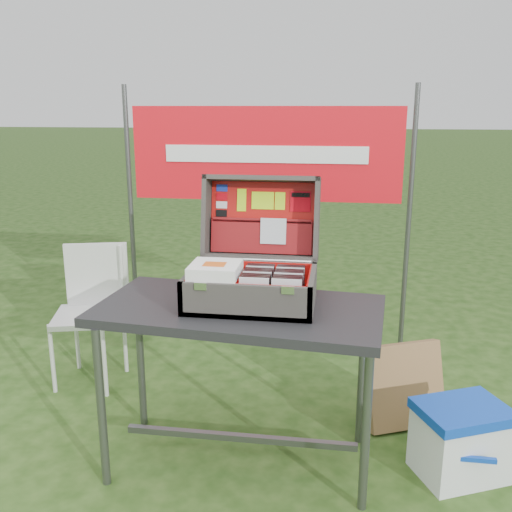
% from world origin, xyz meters
% --- Properties ---
extents(ground, '(80.00, 80.00, 0.00)m').
position_xyz_m(ground, '(0.00, 0.00, 0.00)').
color(ground, '#1E3E0F').
rests_on(ground, ground).
extents(table, '(1.26, 0.71, 0.75)m').
position_xyz_m(table, '(0.04, -0.03, 0.38)').
color(table, '#28282A').
rests_on(table, ground).
extents(table_top, '(1.26, 0.71, 0.04)m').
position_xyz_m(table_top, '(0.04, -0.03, 0.73)').
color(table_top, '#28282A').
rests_on(table_top, ground).
extents(table_leg_fl, '(0.04, 0.04, 0.71)m').
position_xyz_m(table_leg_fl, '(-0.50, -0.27, 0.36)').
color(table_leg_fl, '#59595B').
rests_on(table_leg_fl, ground).
extents(table_leg_fr, '(0.04, 0.04, 0.71)m').
position_xyz_m(table_leg_fr, '(0.58, -0.27, 0.36)').
color(table_leg_fr, '#59595B').
rests_on(table_leg_fr, ground).
extents(table_leg_bl, '(0.04, 0.04, 0.71)m').
position_xyz_m(table_leg_bl, '(-0.50, 0.21, 0.36)').
color(table_leg_bl, '#59595B').
rests_on(table_leg_bl, ground).
extents(table_leg_br, '(0.04, 0.04, 0.71)m').
position_xyz_m(table_leg_br, '(0.58, 0.21, 0.36)').
color(table_leg_br, '#59595B').
rests_on(table_leg_br, ground).
extents(table_brace, '(1.05, 0.03, 0.03)m').
position_xyz_m(table_brace, '(0.04, -0.03, 0.12)').
color(table_brace, '#59595B').
rests_on(table_brace, ground).
extents(suitcase, '(0.54, 0.54, 0.51)m').
position_xyz_m(suitcase, '(0.09, 0.06, 1.01)').
color(suitcase, '#5E5852').
rests_on(suitcase, table).
extents(suitcase_base_bottom, '(0.54, 0.38, 0.02)m').
position_xyz_m(suitcase_base_bottom, '(0.09, 0.00, 0.76)').
color(suitcase_base_bottom, '#5E5852').
rests_on(suitcase_base_bottom, table_top).
extents(suitcase_base_wall_front, '(0.54, 0.02, 0.14)m').
position_xyz_m(suitcase_base_wall_front, '(0.09, -0.18, 0.82)').
color(suitcase_base_wall_front, '#5E5852').
rests_on(suitcase_base_wall_front, table_top).
extents(suitcase_base_wall_back, '(0.54, 0.02, 0.14)m').
position_xyz_m(suitcase_base_wall_back, '(0.09, 0.18, 0.82)').
color(suitcase_base_wall_back, '#5E5852').
rests_on(suitcase_base_wall_back, table_top).
extents(suitcase_base_wall_left, '(0.02, 0.38, 0.14)m').
position_xyz_m(suitcase_base_wall_left, '(-0.17, 0.00, 0.82)').
color(suitcase_base_wall_left, '#5E5852').
rests_on(suitcase_base_wall_left, table_top).
extents(suitcase_base_wall_right, '(0.02, 0.38, 0.14)m').
position_xyz_m(suitcase_base_wall_right, '(0.34, 0.00, 0.82)').
color(suitcase_base_wall_right, '#5E5852').
rests_on(suitcase_base_wall_right, table_top).
extents(suitcase_liner_floor, '(0.50, 0.34, 0.01)m').
position_xyz_m(suitcase_liner_floor, '(0.09, 0.00, 0.78)').
color(suitcase_liner_floor, red).
rests_on(suitcase_liner_floor, suitcase_base_bottom).
extents(suitcase_latch_left, '(0.05, 0.01, 0.03)m').
position_xyz_m(suitcase_latch_left, '(-0.09, -0.19, 0.89)').
color(suitcase_latch_left, silver).
rests_on(suitcase_latch_left, suitcase_base_wall_front).
extents(suitcase_latch_right, '(0.05, 0.01, 0.03)m').
position_xyz_m(suitcase_latch_right, '(0.26, -0.19, 0.89)').
color(suitcase_latch_right, silver).
rests_on(suitcase_latch_right, suitcase_base_wall_front).
extents(suitcase_hinge, '(0.48, 0.02, 0.02)m').
position_xyz_m(suitcase_hinge, '(0.09, 0.19, 0.90)').
color(suitcase_hinge, silver).
rests_on(suitcase_hinge, suitcase_base_wall_back).
extents(suitcase_lid_back, '(0.54, 0.09, 0.38)m').
position_xyz_m(suitcase_lid_back, '(0.09, 0.36, 1.06)').
color(suitcase_lid_back, '#5E5852').
rests_on(suitcase_lid_back, suitcase_base_wall_back).
extents(suitcase_lid_rim_far, '(0.54, 0.15, 0.05)m').
position_xyz_m(suitcase_lid_rim_far, '(0.09, 0.33, 1.25)').
color(suitcase_lid_rim_far, '#5E5852').
rests_on(suitcase_lid_rim_far, suitcase_lid_back).
extents(suitcase_lid_rim_near, '(0.54, 0.15, 0.05)m').
position_xyz_m(suitcase_lid_rim_near, '(0.09, 0.27, 0.89)').
color(suitcase_lid_rim_near, '#5E5852').
rests_on(suitcase_lid_rim_near, suitcase_lid_back).
extents(suitcase_lid_rim_left, '(0.02, 0.21, 0.40)m').
position_xyz_m(suitcase_lid_rim_left, '(-0.17, 0.30, 1.07)').
color(suitcase_lid_rim_left, '#5E5852').
rests_on(suitcase_lid_rim_left, suitcase_lid_back).
extents(suitcase_lid_rim_right, '(0.02, 0.21, 0.40)m').
position_xyz_m(suitcase_lid_rim_right, '(0.34, 0.30, 1.07)').
color(suitcase_lid_rim_right, '#5E5852').
rests_on(suitcase_lid_rim_right, suitcase_lid_back).
extents(suitcase_lid_liner, '(0.49, 0.07, 0.33)m').
position_xyz_m(suitcase_lid_liner, '(0.09, 0.35, 1.06)').
color(suitcase_lid_liner, red).
rests_on(suitcase_lid_liner, suitcase_lid_back).
extents(suitcase_liner_wall_front, '(0.50, 0.01, 0.12)m').
position_xyz_m(suitcase_liner_wall_front, '(0.09, -0.17, 0.83)').
color(suitcase_liner_wall_front, red).
rests_on(suitcase_liner_wall_front, suitcase_base_bottom).
extents(suitcase_liner_wall_back, '(0.50, 0.01, 0.12)m').
position_xyz_m(suitcase_liner_wall_back, '(0.09, 0.17, 0.83)').
color(suitcase_liner_wall_back, red).
rests_on(suitcase_liner_wall_back, suitcase_base_bottom).
extents(suitcase_liner_wall_left, '(0.01, 0.34, 0.12)m').
position_xyz_m(suitcase_liner_wall_left, '(-0.16, 0.00, 0.83)').
color(suitcase_liner_wall_left, red).
rests_on(suitcase_liner_wall_left, suitcase_base_bottom).
extents(suitcase_liner_wall_right, '(0.01, 0.34, 0.12)m').
position_xyz_m(suitcase_liner_wall_right, '(0.33, 0.00, 0.83)').
color(suitcase_liner_wall_right, red).
rests_on(suitcase_liner_wall_right, suitcase_base_bottom).
extents(suitcase_lid_pocket, '(0.48, 0.06, 0.16)m').
position_xyz_m(suitcase_lid_pocket, '(0.09, 0.31, 0.98)').
color(suitcase_lid_pocket, maroon).
rests_on(suitcase_lid_pocket, suitcase_lid_liner).
extents(suitcase_pocket_edge, '(0.47, 0.02, 0.02)m').
position_xyz_m(suitcase_pocket_edge, '(0.09, 0.32, 1.05)').
color(suitcase_pocket_edge, maroon).
rests_on(suitcase_pocket_edge, suitcase_lid_pocket).
extents(suitcase_pocket_cd, '(0.12, 0.03, 0.12)m').
position_xyz_m(suitcase_pocket_cd, '(0.14, 0.30, 1.01)').
color(suitcase_pocket_cd, silver).
rests_on(suitcase_pocket_cd, suitcase_lid_pocket).
extents(lid_sticker_cc_a, '(0.05, 0.01, 0.03)m').
position_xyz_m(lid_sticker_cc_a, '(-0.11, 0.37, 1.20)').
color(lid_sticker_cc_a, '#1933B2').
rests_on(lid_sticker_cc_a, suitcase_lid_liner).
extents(lid_sticker_cc_b, '(0.05, 0.01, 0.03)m').
position_xyz_m(lid_sticker_cc_b, '(-0.11, 0.36, 1.16)').
color(lid_sticker_cc_b, red).
rests_on(lid_sticker_cc_b, suitcase_lid_liner).
extents(lid_sticker_cc_c, '(0.05, 0.01, 0.03)m').
position_xyz_m(lid_sticker_cc_c, '(-0.11, 0.35, 1.12)').
color(lid_sticker_cc_c, white).
rests_on(lid_sticker_cc_c, suitcase_lid_liner).
extents(lid_sticker_cc_d, '(0.05, 0.01, 0.03)m').
position_xyz_m(lid_sticker_cc_d, '(-0.11, 0.35, 1.08)').
color(lid_sticker_cc_d, black).
rests_on(lid_sticker_cc_d, suitcase_lid_liner).
extents(lid_card_neon_tall, '(0.04, 0.02, 0.10)m').
position_xyz_m(lid_card_neon_tall, '(-0.02, 0.36, 1.14)').
color(lid_card_neon_tall, '#C0F216').
rests_on(lid_card_neon_tall, suitcase_lid_liner).
extents(lid_card_neon_main, '(0.11, 0.02, 0.08)m').
position_xyz_m(lid_card_neon_main, '(0.09, 0.36, 1.14)').
color(lid_card_neon_main, '#C0F216').
rests_on(lid_card_neon_main, suitcase_lid_liner).
extents(lid_card_neon_small, '(0.05, 0.02, 0.08)m').
position_xyz_m(lid_card_neon_small, '(0.17, 0.36, 1.14)').
color(lid_card_neon_small, '#C0F216').
rests_on(lid_card_neon_small, suitcase_lid_liner).
extents(lid_sticker_band, '(0.10, 0.02, 0.09)m').
position_xyz_m(lid_sticker_band, '(0.26, 0.36, 1.14)').
color(lid_sticker_band, red).
rests_on(lid_sticker_band, suitcase_lid_liner).
extents(lid_sticker_band_bar, '(0.09, 0.01, 0.02)m').
position_xyz_m(lid_sticker_band_bar, '(0.26, 0.36, 1.17)').
color(lid_sticker_band_bar, black).
rests_on(lid_sticker_band_bar, suitcase_lid_liner).
extents(cd_left_0, '(0.12, 0.01, 0.14)m').
position_xyz_m(cd_left_0, '(0.12, -0.14, 0.85)').
color(cd_left_0, silver).
rests_on(cd_left_0, suitcase_liner_floor).
extents(cd_left_1, '(0.12, 0.01, 0.14)m').
position_xyz_m(cd_left_1, '(0.12, -0.12, 0.85)').
color(cd_left_1, black).
rests_on(cd_left_1, suitcase_liner_floor).
extents(cd_left_2, '(0.12, 0.01, 0.14)m').
position_xyz_m(cd_left_2, '(0.12, -0.10, 0.85)').
color(cd_left_2, black).
rests_on(cd_left_2, suitcase_liner_floor).
extents(cd_left_3, '(0.12, 0.01, 0.14)m').
position_xyz_m(cd_left_3, '(0.12, -0.08, 0.85)').
color(cd_left_3, black).
rests_on(cd_left_3, suitcase_liner_floor).
extents(cd_left_4, '(0.12, 0.01, 0.14)m').
position_xyz_m(cd_left_4, '(0.12, -0.06, 0.85)').
color(cd_left_4, silver).
rests_on(cd_left_4, suitcase_liner_floor).
extents(cd_left_5, '(0.12, 0.01, 0.14)m').
position_xyz_m(cd_left_5, '(0.12, -0.04, 0.85)').
color(cd_left_5, black).
rests_on(cd_left_5, suitcase_liner_floor).
extents(cd_left_6, '(0.12, 0.01, 0.14)m').
position_xyz_m(cd_left_6, '(0.12, -0.02, 0.85)').
color(cd_left_6, black).
rests_on(cd_left_6, suitcase_liner_floor).
extents(cd_left_7, '(0.12, 0.01, 0.14)m').
position_xyz_m(cd_left_7, '(0.12, 0.00, 0.85)').
color(cd_left_7, black).
rests_on(cd_left_7, suitcase_liner_floor).
extents(cd_left_8, '(0.12, 0.01, 0.14)m').
position_xyz_m(cd_left_8, '(0.12, 0.03, 0.85)').
color(cd_left_8, silver).
rests_on(cd_left_8, suitcase_liner_floor).
extents(cd_left_9, '(0.12, 0.01, 0.14)m').
position_xyz_m(cd_left_9, '(0.12, 0.05, 0.85)').
color(cd_left_9, black).
rests_on(cd_left_9, suitcase_liner_floor).
extents(cd_left_10, '(0.12, 0.01, 0.14)m').
position_xyz_m(cd_left_10, '(0.12, 0.07, 0.85)').
color(cd_left_10, black).
rests_on(cd_left_10, suitcase_liner_floor).
extents(cd_right_0, '(0.12, 0.01, 0.14)m').
position_xyz_m(cd_right_0, '(0.25, -0.14, 0.85)').
color(cd_right_0, silver).
rests_on(cd_right_0, suitcase_liner_floor).
extents(cd_right_1, '(0.12, 0.01, 0.14)m').
position_xyz_m(cd_right_1, '(0.25, -0.12, 0.85)').
color(cd_right_1, black).
rests_on(cd_right_1, suitcase_liner_floor).
extents(cd_right_2, '(0.12, 0.01, 0.14)m').
position_xyz_m(cd_right_2, '(0.25, -0.10, 0.85)').
color(cd_right_2, black).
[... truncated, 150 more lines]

